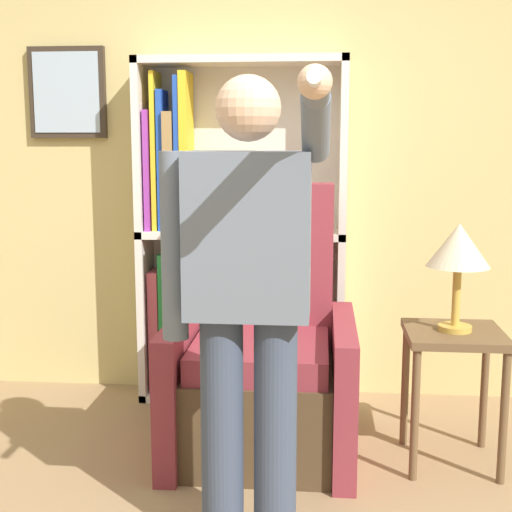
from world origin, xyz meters
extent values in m
cube|color=tan|center=(0.00, 2.03, 1.40)|extent=(8.00, 0.06, 2.80)
cube|color=#33281E|center=(-1.17, 1.98, 1.72)|extent=(0.44, 0.04, 0.50)
cube|color=#9EB2C6|center=(-1.17, 1.96, 1.72)|extent=(0.38, 0.01, 0.44)
cube|color=silver|center=(-0.71, 1.85, 0.94)|extent=(0.04, 0.28, 1.89)
cube|color=silver|center=(0.38, 1.85, 0.94)|extent=(0.04, 0.28, 1.89)
cube|color=silver|center=(-0.17, 1.98, 0.94)|extent=(1.13, 0.01, 1.89)
cube|color=silver|center=(-0.17, 1.85, 0.02)|extent=(1.13, 0.28, 0.04)
cube|color=silver|center=(-0.17, 1.85, 0.94)|extent=(1.13, 0.28, 0.04)
cube|color=silver|center=(-0.17, 1.85, 1.87)|extent=(1.13, 0.28, 0.04)
cube|color=#BC4C56|center=(-0.66, 1.85, 0.38)|extent=(0.06, 0.19, 0.69)
cube|color=#238438|center=(-0.61, 1.85, 0.44)|extent=(0.03, 0.20, 0.79)
cube|color=#337070|center=(-0.57, 1.85, 0.43)|extent=(0.04, 0.23, 0.78)
cube|color=#BC4C56|center=(-0.53, 1.85, 0.34)|extent=(0.03, 0.21, 0.61)
cube|color=#BC4C56|center=(-0.49, 1.85, 0.38)|extent=(0.03, 0.22, 0.69)
cube|color=red|center=(-0.44, 1.85, 0.46)|extent=(0.04, 0.19, 0.84)
cube|color=gold|center=(-0.40, 1.85, 0.36)|extent=(0.03, 0.19, 0.63)
cube|color=purple|center=(-0.67, 1.85, 1.29)|extent=(0.03, 0.23, 0.65)
cube|color=gold|center=(-0.63, 1.85, 1.39)|extent=(0.02, 0.19, 0.85)
cube|color=#1E47B2|center=(-0.60, 1.85, 1.34)|extent=(0.03, 0.18, 0.76)
cube|color=#9E7A47|center=(-0.55, 1.85, 1.28)|extent=(0.05, 0.22, 0.64)
cube|color=#1E47B2|center=(-0.50, 1.85, 1.38)|extent=(0.03, 0.22, 0.83)
cube|color=gold|center=(-0.47, 1.85, 1.39)|extent=(0.04, 0.23, 0.85)
cube|color=#4C3823|center=(0.00, 1.15, 0.21)|extent=(0.65, 0.74, 0.43)
cube|color=maroon|center=(0.00, 1.11, 0.49)|extent=(0.61, 0.62, 0.12)
cube|color=maroon|center=(0.00, 1.48, 0.73)|extent=(0.65, 0.16, 1.03)
cube|color=maroon|center=(-0.38, 1.15, 0.32)|extent=(0.10, 0.82, 0.64)
cube|color=maroon|center=(0.38, 1.15, 0.32)|extent=(0.10, 0.82, 0.64)
cylinder|color=#384256|center=(-0.07, 0.34, 0.43)|extent=(0.15, 0.15, 0.87)
cylinder|color=#384256|center=(0.12, 0.34, 0.43)|extent=(0.15, 0.15, 0.87)
cube|color=slate|center=(0.03, 0.34, 1.14)|extent=(0.42, 0.24, 0.55)
sphere|color=#DBAD89|center=(0.03, 0.34, 1.56)|extent=(0.22, 0.22, 0.22)
cylinder|color=slate|center=(-0.23, 0.34, 1.10)|extent=(0.09, 0.09, 0.64)
cylinder|color=slate|center=(0.25, 0.22, 1.50)|extent=(0.09, 0.28, 0.23)
cylinder|color=slate|center=(0.25, -0.02, 1.59)|extent=(0.08, 0.27, 0.10)
sphere|color=#DBAD89|center=(0.25, -0.15, 1.60)|extent=(0.09, 0.09, 0.09)
cylinder|color=white|center=(0.25, -0.24, 1.60)|extent=(0.04, 0.15, 0.04)
cube|color=brown|center=(0.86, 1.12, 0.60)|extent=(0.43, 0.43, 0.04)
cylinder|color=brown|center=(0.68, 0.94, 0.29)|extent=(0.04, 0.04, 0.58)
cylinder|color=brown|center=(1.05, 0.94, 0.29)|extent=(0.04, 0.04, 0.58)
cylinder|color=brown|center=(0.68, 1.31, 0.29)|extent=(0.04, 0.04, 0.58)
cylinder|color=brown|center=(1.05, 1.31, 0.29)|extent=(0.04, 0.04, 0.58)
cylinder|color=gold|center=(0.86, 1.12, 0.63)|extent=(0.15, 0.15, 0.02)
cylinder|color=gold|center=(0.86, 1.12, 0.78)|extent=(0.04, 0.04, 0.26)
cone|color=beige|center=(0.86, 1.12, 1.00)|extent=(0.28, 0.28, 0.19)
camera|label=1|loc=(0.27, -2.01, 1.46)|focal=50.00mm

